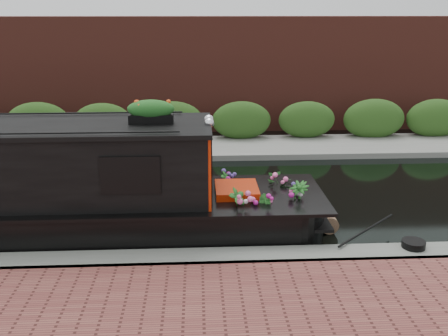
{
  "coord_description": "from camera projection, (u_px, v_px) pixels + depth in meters",
  "views": [
    {
      "loc": [
        0.79,
        -10.88,
        4.21
      ],
      "look_at": [
        1.35,
        -0.6,
        0.94
      ],
      "focal_mm": 40.0,
      "sensor_mm": 36.0,
      "label": 1
    }
  ],
  "objects": [
    {
      "name": "ground",
      "position": [
        165.0,
        200.0,
        11.59
      ],
      "size": [
        80.0,
        80.0,
        0.0
      ],
      "primitive_type": "plane",
      "color": "black",
      "rests_on": "ground"
    },
    {
      "name": "coiled_mooring_rope",
      "position": [
        414.0,
        244.0,
        8.7
      ],
      "size": [
        0.41,
        0.41,
        0.12
      ],
      "primitive_type": "cylinder",
      "color": "black",
      "rests_on": "near_bank_coping"
    },
    {
      "name": "far_hedge",
      "position": [
        174.0,
        143.0,
        16.45
      ],
      "size": [
        40.0,
        1.1,
        2.8
      ],
      "primitive_type": "cube",
      "color": "#294F1A",
      "rests_on": "ground"
    },
    {
      "name": "rope_fender",
      "position": [
        328.0,
        222.0,
        9.93
      ],
      "size": [
        0.35,
        0.42,
        0.35
      ],
      "primitive_type": "cylinder",
      "rotation": [
        1.57,
        0.0,
        0.0
      ],
      "color": "brown",
      "rests_on": "ground"
    },
    {
      "name": "far_brick_wall",
      "position": [
        176.0,
        129.0,
        18.44
      ],
      "size": [
        40.0,
        1.0,
        8.0
      ],
      "primitive_type": "cube",
      "color": "maroon",
      "rests_on": "ground"
    },
    {
      "name": "near_bank_coping",
      "position": [
        153.0,
        270.0,
        8.45
      ],
      "size": [
        40.0,
        0.6,
        0.5
      ],
      "primitive_type": "cube",
      "color": "slate",
      "rests_on": "ground"
    },
    {
      "name": "far_bank_path",
      "position": [
        173.0,
        151.0,
        15.59
      ],
      "size": [
        40.0,
        2.4,
        0.34
      ],
      "primitive_type": "cube",
      "color": "gray",
      "rests_on": "ground"
    }
  ]
}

